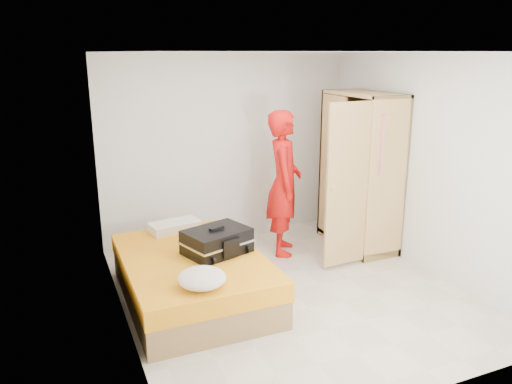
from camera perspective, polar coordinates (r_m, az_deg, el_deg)
name	(u,v)px	position (r m, az deg, el deg)	size (l,w,h in m)	color
room	(292,179)	(5.30, 4.11, 1.49)	(4.00, 4.02, 2.60)	beige
bed	(193,277)	(5.51, -7.21, -9.64)	(1.42, 2.02, 0.50)	#9C7647
wardrobe	(359,176)	(6.82, 11.69, 1.80)	(1.17, 1.22, 2.10)	#E9BA71
person	(284,183)	(6.51, 3.20, 1.01)	(0.69, 0.46, 1.90)	red
suitcase	(217,241)	(5.41, -4.48, -5.64)	(0.80, 0.68, 0.29)	black
round_cushion	(202,278)	(4.70, -6.18, -9.76)	(0.45, 0.45, 0.17)	white
pillow	(175,226)	(6.16, -9.27, -3.88)	(0.60, 0.30, 0.11)	white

